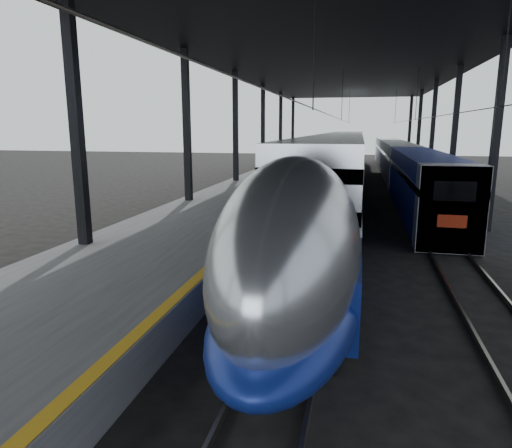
% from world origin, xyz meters
% --- Properties ---
extents(ground, '(160.00, 160.00, 0.00)m').
position_xyz_m(ground, '(0.00, 0.00, 0.00)').
color(ground, black).
rests_on(ground, ground).
extents(platform, '(6.00, 80.00, 1.00)m').
position_xyz_m(platform, '(-3.50, 20.00, 0.50)').
color(platform, '#4C4C4F').
rests_on(platform, ground).
extents(yellow_strip, '(0.30, 80.00, 0.01)m').
position_xyz_m(yellow_strip, '(-0.70, 20.00, 1.00)').
color(yellow_strip, orange).
rests_on(yellow_strip, platform).
extents(rails, '(6.52, 80.00, 0.16)m').
position_xyz_m(rails, '(4.50, 20.00, 0.08)').
color(rails, slate).
rests_on(rails, ground).
extents(canopy, '(18.00, 75.00, 9.47)m').
position_xyz_m(canopy, '(1.90, 20.00, 9.12)').
color(canopy, black).
rests_on(canopy, ground).
extents(tgv_train, '(3.14, 65.20, 4.50)m').
position_xyz_m(tgv_train, '(2.00, 28.60, 2.11)').
color(tgv_train, '#ABADB2').
rests_on(tgv_train, ground).
extents(second_train, '(2.57, 56.05, 3.55)m').
position_xyz_m(second_train, '(7.00, 37.11, 1.79)').
color(second_train, navy).
rests_on(second_train, ground).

